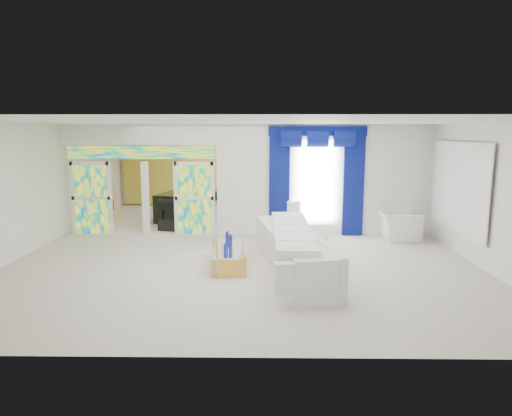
{
  "coord_description": "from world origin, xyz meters",
  "views": [
    {
      "loc": [
        0.44,
        -11.3,
        2.8
      ],
      "look_at": [
        0.3,
        -1.2,
        1.1
      ],
      "focal_mm": 31.82,
      "sensor_mm": 36.0,
      "label": 1
    }
  ],
  "objects_px": {
    "coffee_table": "(228,257)",
    "armchair": "(398,225)",
    "white_sofa": "(293,252)",
    "console_table": "(305,230)",
    "grand_piano": "(184,206)"
  },
  "relations": [
    {
      "from": "coffee_table",
      "to": "armchair",
      "type": "bearing_deg",
      "value": 29.85
    },
    {
      "from": "white_sofa",
      "to": "console_table",
      "type": "distance_m",
      "value": 2.94
    },
    {
      "from": "coffee_table",
      "to": "grand_piano",
      "type": "bearing_deg",
      "value": 109.59
    },
    {
      "from": "coffee_table",
      "to": "console_table",
      "type": "height_order",
      "value": "console_table"
    },
    {
      "from": "grand_piano",
      "to": "white_sofa",
      "type": "bearing_deg",
      "value": -45.79
    },
    {
      "from": "white_sofa",
      "to": "console_table",
      "type": "xyz_separation_m",
      "value": [
        0.51,
        2.89,
        -0.18
      ]
    },
    {
      "from": "white_sofa",
      "to": "console_table",
      "type": "height_order",
      "value": "white_sofa"
    },
    {
      "from": "console_table",
      "to": "grand_piano",
      "type": "relative_size",
      "value": 0.69
    },
    {
      "from": "white_sofa",
      "to": "grand_piano",
      "type": "bearing_deg",
      "value": 111.11
    },
    {
      "from": "console_table",
      "to": "grand_piano",
      "type": "distance_m",
      "value": 4.39
    },
    {
      "from": "white_sofa",
      "to": "armchair",
      "type": "relative_size",
      "value": 3.61
    },
    {
      "from": "coffee_table",
      "to": "armchair",
      "type": "height_order",
      "value": "armchair"
    },
    {
      "from": "white_sofa",
      "to": "coffee_table",
      "type": "relative_size",
      "value": 2.38
    },
    {
      "from": "white_sofa",
      "to": "coffee_table",
      "type": "height_order",
      "value": "white_sofa"
    },
    {
      "from": "coffee_table",
      "to": "console_table",
      "type": "distance_m",
      "value": 3.18
    }
  ]
}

